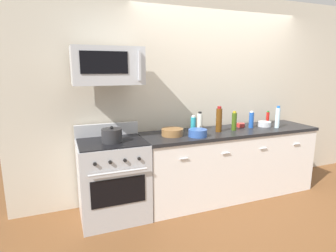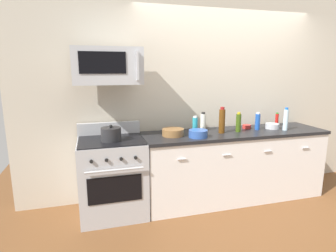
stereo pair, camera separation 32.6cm
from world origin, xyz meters
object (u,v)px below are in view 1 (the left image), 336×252
bottle_vinegar_white (200,121)px  bottle_water_clear (278,117)px  bottle_wine_amber (219,120)px  bowl_steel_prep (264,124)px  microwave (107,66)px  bowl_blue_mixing (198,133)px  stockpot (112,135)px  bottle_olive_oil (234,121)px  bowl_wooden_salad (173,132)px  range_oven (113,179)px  bowl_red_small (241,125)px  bottle_dish_soap (193,125)px  bottle_hot_sauce_red (268,118)px  bottle_soda_blue (251,120)px

bottle_vinegar_white → bottle_water_clear: 1.10m
bottle_wine_amber → bowl_steel_prep: bottle_wine_amber is taller
microwave → bowl_blue_mixing: size_ratio=3.32×
bowl_blue_mixing → stockpot: 1.02m
bottle_vinegar_white → bottle_wine_amber: 0.26m
bottle_olive_oil → bowl_wooden_salad: size_ratio=0.95×
range_oven → bowl_steel_prep: 2.22m
bottle_wine_amber → stockpot: size_ratio=1.47×
bowl_wooden_salad → bowl_red_small: bearing=6.7°
bottle_vinegar_white → bowl_steel_prep: bottle_vinegar_white is taller
range_oven → bottle_dish_soap: size_ratio=4.77×
bottle_olive_oil → bottle_wine_amber: 0.24m
bottle_vinegar_white → bowl_red_small: (0.63, -0.03, -0.09)m
bowl_blue_mixing → bottle_hot_sauce_red: bearing=13.5°
bowl_red_small → bottle_water_clear: bearing=-28.2°
stockpot → bottle_hot_sauce_red: bearing=5.3°
bottle_wine_amber → bowl_blue_mixing: size_ratio=1.47×
bowl_wooden_salad → stockpot: (-0.74, -0.05, 0.03)m
microwave → bottle_olive_oil: size_ratio=2.92×
range_oven → bottle_olive_oil: bottle_olive_oil is taller
bowl_red_small → bottle_soda_blue: bearing=-47.2°
bottle_vinegar_white → bowl_red_small: size_ratio=2.16×
bottle_dish_soap → bowl_blue_mixing: 0.19m
bottle_vinegar_white → bottle_hot_sauce_red: 1.14m
bowl_wooden_salad → stockpot: stockpot is taller
microwave → bottle_vinegar_white: bearing=5.1°
bottle_olive_oil → bowl_blue_mixing: bottle_olive_oil is taller
microwave → bowl_red_small: size_ratio=6.55×
bottle_vinegar_white → bowl_steel_prep: size_ratio=1.31×
bottle_soda_blue → bottle_hot_sauce_red: bearing=19.5°
bottle_hot_sauce_red → bowl_red_small: bottle_hot_sauce_red is taller
bowl_wooden_salad → range_oven: bearing=179.4°
bottle_dish_soap → bottle_wine_amber: 0.35m
microwave → bowl_red_small: bearing=2.4°
bottle_soda_blue → bottle_olive_oil: (-0.31, -0.04, 0.01)m
range_oven → bowl_blue_mixing: (1.01, -0.16, 0.50)m
bottle_hot_sauce_red → bottle_wine_amber: (-0.96, -0.19, 0.07)m
microwave → bottle_water_clear: 2.37m
range_oven → bowl_blue_mixing: 1.14m
bottle_dish_soap → bowl_red_small: bottle_dish_soap is taller
bottle_wine_amber → bowl_red_small: 0.49m
bottle_vinegar_white → bottle_water_clear: (1.06, -0.26, 0.03)m
bottle_vinegar_white → bowl_wooden_salad: bearing=-160.7°
stockpot → bowl_blue_mixing: bearing=-5.9°
bottle_hot_sauce_red → bowl_steel_prep: bottle_hot_sauce_red is taller
range_oven → bottle_olive_oil: size_ratio=4.20×
bottle_vinegar_white → bowl_wooden_salad: 0.49m
microwave → bottle_wine_amber: size_ratio=2.25×
bowl_wooden_salad → bowl_steel_prep: bowl_wooden_salad is taller
range_oven → bottle_wine_amber: 1.51m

